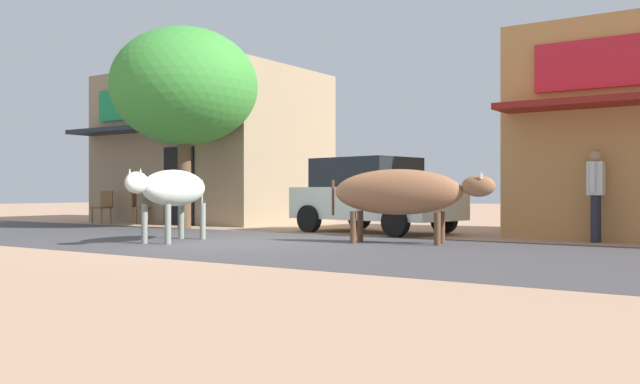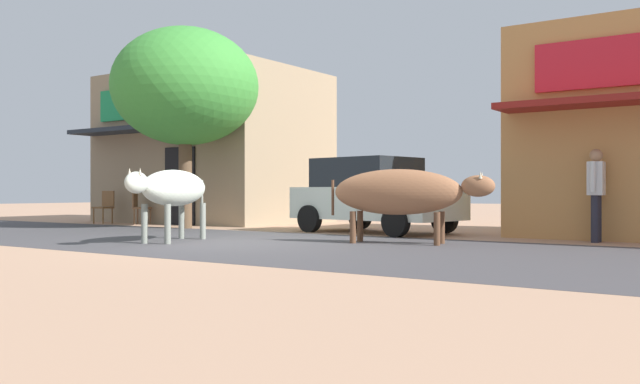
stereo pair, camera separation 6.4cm
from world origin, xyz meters
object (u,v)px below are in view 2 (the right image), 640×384
at_px(cow_far_dark, 401,193).
at_px(cafe_chair_by_doorway, 105,205).
at_px(pedestrian_by_shop, 596,188).
at_px(cafe_chair_near_tree, 139,206).
at_px(roadside_tree, 185,87).
at_px(cow_near_brown, 173,189).
at_px(parked_hatchback_car, 373,194).

height_order(cow_far_dark, cafe_chair_by_doorway, cow_far_dark).
relative_size(pedestrian_by_shop, cafe_chair_near_tree, 1.80).
relative_size(roadside_tree, cow_near_brown, 1.94).
relative_size(roadside_tree, cafe_chair_near_tree, 5.34).
distance_m(cow_near_brown, cow_far_dark, 4.07).
distance_m(pedestrian_by_shop, cafe_chair_near_tree, 11.93).
xyz_separation_m(parked_hatchback_car, cow_near_brown, (-1.61, -4.38, 0.11)).
bearing_deg(cow_far_dark, roadside_tree, 168.13).
bearing_deg(cafe_chair_by_doorway, parked_hatchback_car, 3.74).
height_order(pedestrian_by_shop, cafe_chair_by_doorway, pedestrian_by_shop).
bearing_deg(roadside_tree, parked_hatchback_car, 13.08).
distance_m(parked_hatchback_car, cow_near_brown, 4.67).
relative_size(roadside_tree, parked_hatchback_car, 1.26).
height_order(parked_hatchback_car, pedestrian_by_shop, pedestrian_by_shop).
distance_m(parked_hatchback_car, cow_far_dark, 3.19).
height_order(cow_far_dark, pedestrian_by_shop, pedestrian_by_shop).
bearing_deg(pedestrian_by_shop, parked_hatchback_car, 176.88).
bearing_deg(parked_hatchback_car, pedestrian_by_shop, -3.12).
bearing_deg(parked_hatchback_car, cafe_chair_by_doorway, -176.26).
xyz_separation_m(roadside_tree, cafe_chair_by_doorway, (-3.75, 0.54, -2.95)).
height_order(roadside_tree, pedestrian_by_shop, roadside_tree).
relative_size(parked_hatchback_car, cafe_chair_by_doorway, 4.23).
height_order(roadside_tree, cafe_chair_near_tree, roadside_tree).
distance_m(cow_near_brown, cafe_chair_near_tree, 6.92).
relative_size(parked_hatchback_car, cow_near_brown, 1.54).
xyz_separation_m(roadside_tree, cow_near_brown, (3.07, -3.30, -2.51)).
distance_m(cow_far_dark, cafe_chair_by_doorway, 10.60).
xyz_separation_m(roadside_tree, parked_hatchback_car, (4.68, 1.09, -2.62)).
bearing_deg(pedestrian_by_shop, cow_far_dark, -140.56).
relative_size(cow_near_brown, cow_far_dark, 0.90).
relative_size(roadside_tree, cafe_chair_by_doorway, 5.34).
bearing_deg(cow_far_dark, pedestrian_by_shop, 39.44).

